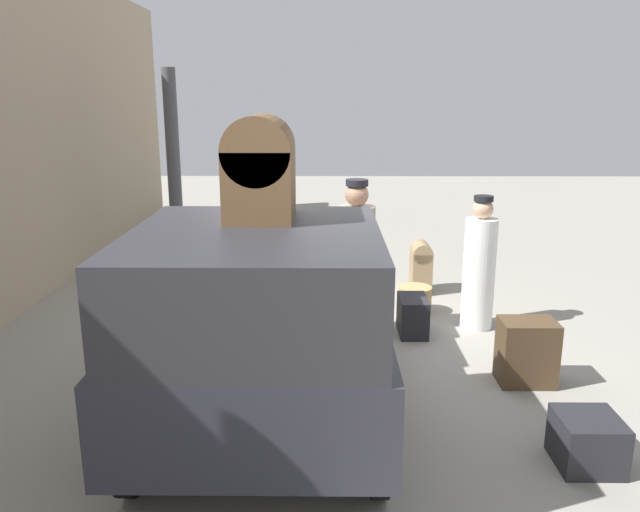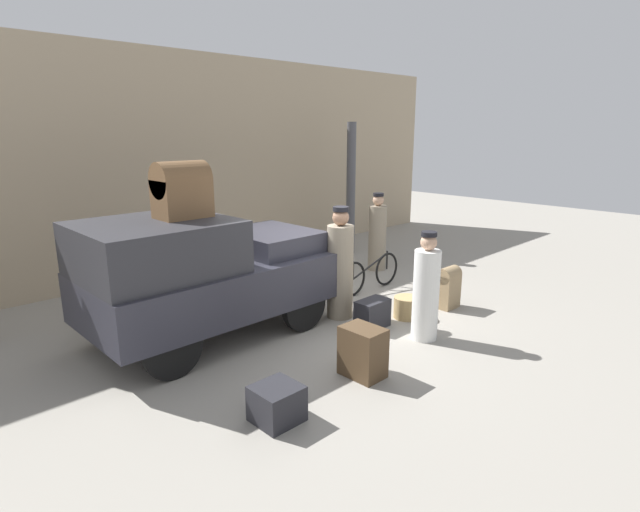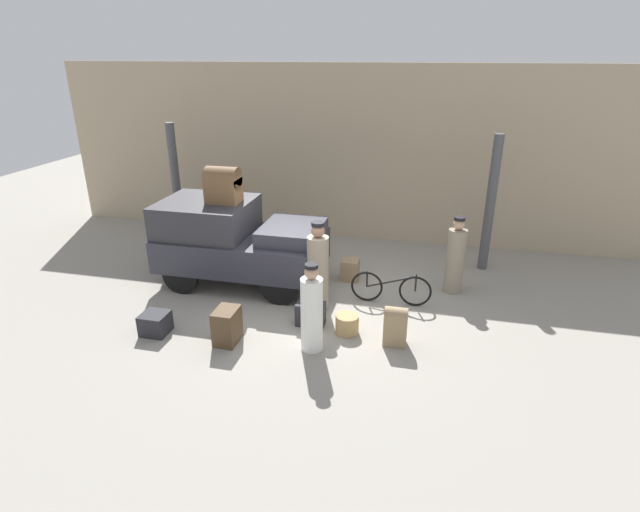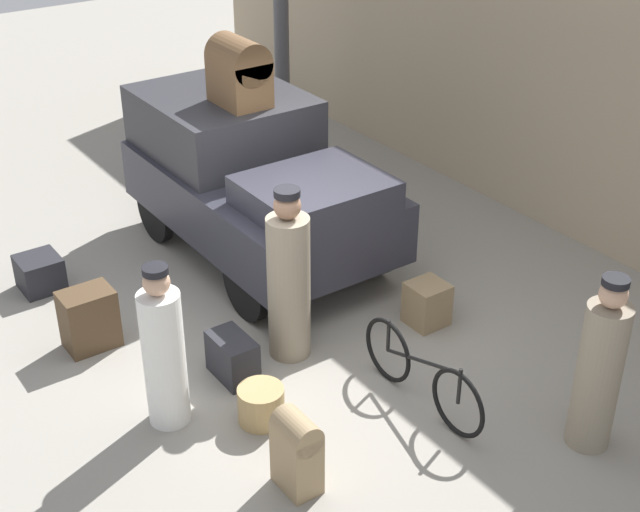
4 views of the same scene
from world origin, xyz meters
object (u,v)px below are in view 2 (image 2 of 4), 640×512
Objects in this scene: porter_with_bicycle at (426,291)px; suitcase_tan_flat at (297,279)px; truck at (200,272)px; trunk_umber_medium at (448,286)px; trunk_on_truck_roof at (182,189)px; conductor_in_dark_uniform at (340,268)px; trunk_wicker_pale at (372,314)px; porter_lifting_near_truck at (377,235)px; suitcase_small_leather at (277,404)px; wicker_basket at (407,307)px; bicycle at (370,273)px; trunk_large_brown at (363,352)px.

porter_with_bicycle reaches higher than suitcase_tan_flat.
trunk_umber_medium is at bearing -26.47° from truck.
trunk_on_truck_roof reaches higher than trunk_umber_medium.
conductor_in_dark_uniform is 2.74m from trunk_on_truck_roof.
truck is 2.65m from trunk_wicker_pale.
trunk_on_truck_roof is at bearing 154.69° from trunk_umber_medium.
porter_lifting_near_truck is at bearing 67.34° from trunk_umber_medium.
porter_lifting_near_truck is 3.14× the size of trunk_wicker_pale.
porter_lifting_near_truck is 3.54× the size of suitcase_small_leather.
wicker_basket is 3.47m from suitcase_small_leather.
suitcase_small_leather is at bearing -103.96° from truck.
conductor_in_dark_uniform is 1.95m from trunk_umber_medium.
porter_with_bicycle is at bearing -161.24° from trunk_umber_medium.
trunk_on_truck_roof reaches higher than suitcase_small_leather.
trunk_umber_medium is (0.88, -0.20, 0.21)m from wicker_basket.
porter_with_bicycle is at bearing -42.72° from trunk_on_truck_roof.
trunk_umber_medium is (1.37, 0.47, -0.34)m from porter_with_bicycle.
trunk_umber_medium is 2.76m from suitcase_tan_flat.
trunk_wicker_pale is 0.74× the size of trunk_umber_medium.
conductor_in_dark_uniform is 1.63m from suitcase_tan_flat.
truck is 8.24× the size of wicker_basket.
porter_lifting_near_truck is at bearing 38.43° from trunk_wicker_pale.
trunk_on_truck_roof is at bearing 159.68° from conductor_in_dark_uniform.
wicker_basket is at bearing -9.85° from trunk_wicker_pale.
trunk_on_truck_roof reaches higher than conductor_in_dark_uniform.
porter_lifting_near_truck is 5.07m from trunk_on_truck_roof.
conductor_in_dark_uniform is at bearing 132.88° from wicker_basket.
bicycle is at bearing 98.83° from trunk_umber_medium.
truck is at bearing 76.04° from suitcase_small_leather.
trunk_on_truck_roof is (0.41, 2.44, 1.99)m from suitcase_small_leather.
truck reaches higher than suitcase_tan_flat.
wicker_basket is (-0.65, -1.32, -0.16)m from bicycle.
porter_lifting_near_truck is 2.29m from suitcase_tan_flat.
bicycle is 0.90× the size of conductor_in_dark_uniform.
truck reaches higher than trunk_large_brown.
trunk_wicker_pale reaches higher than wicker_basket.
wicker_basket is at bearing 13.63° from suitcase_small_leather.
conductor_in_dark_uniform is 2.86× the size of trunk_large_brown.
trunk_umber_medium is at bearing -25.31° from trunk_on_truck_roof.
porter_lifting_near_truck is at bearing 49.29° from wicker_basket.
bicycle is 3.37m from trunk_large_brown.
porter_with_bicycle is 2.21× the size of trunk_umber_medium.
suitcase_small_leather is at bearing -178.81° from trunk_large_brown.
conductor_in_dark_uniform is 2.08m from trunk_large_brown.
porter_lifting_near_truck is (4.64, 0.56, -0.23)m from truck.
wicker_basket is 0.56× the size of trunk_on_truck_roof.
bicycle is 1.48m from wicker_basket.
suitcase_tan_flat reaches higher than wicker_basket.
truck is at bearing 144.00° from trunk_wicker_pale.
truck is 4.59× the size of trunk_on_truck_roof.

